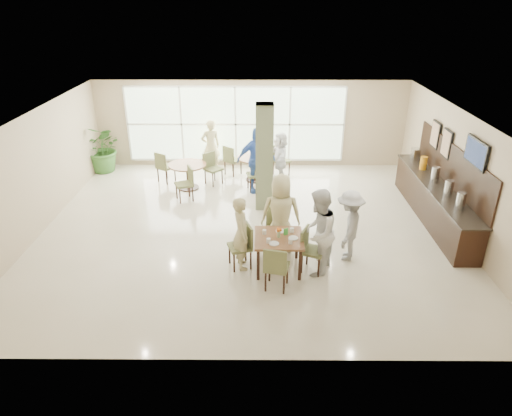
{
  "coord_description": "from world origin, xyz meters",
  "views": [
    {
      "loc": [
        0.26,
        -9.99,
        5.28
      ],
      "look_at": [
        0.2,
        -1.2,
        1.1
      ],
      "focal_mm": 32.0,
      "sensor_mm": 36.0,
      "label": 1
    }
  ],
  "objects_px": {
    "buffet_counter": "(435,199)",
    "adult_standing": "(211,146)",
    "round_table_right": "(256,162)",
    "potted_plant": "(103,148)",
    "adult_b": "(280,157)",
    "teen_standing": "(349,226)",
    "adult_a": "(256,160)",
    "main_table": "(279,241)",
    "teen_left": "(241,233)",
    "round_table_left": "(188,170)",
    "teen_far": "(281,214)",
    "teen_right": "(318,233)"
  },
  "relations": [
    {
      "from": "teen_left",
      "to": "adult_b",
      "type": "relative_size",
      "value": 1.06
    },
    {
      "from": "round_table_left",
      "to": "round_table_right",
      "type": "distance_m",
      "value": 2.09
    },
    {
      "from": "round_table_left",
      "to": "buffet_counter",
      "type": "bearing_deg",
      "value": -16.92
    },
    {
      "from": "main_table",
      "to": "teen_standing",
      "type": "relative_size",
      "value": 0.63
    },
    {
      "from": "buffet_counter",
      "to": "adult_standing",
      "type": "distance_m",
      "value": 6.86
    },
    {
      "from": "round_table_left",
      "to": "teen_right",
      "type": "bearing_deg",
      "value": -53.63
    },
    {
      "from": "teen_standing",
      "to": "adult_b",
      "type": "relative_size",
      "value": 1.05
    },
    {
      "from": "main_table",
      "to": "teen_left",
      "type": "bearing_deg",
      "value": 173.84
    },
    {
      "from": "round_table_left",
      "to": "round_table_right",
      "type": "height_order",
      "value": "same"
    },
    {
      "from": "buffet_counter",
      "to": "potted_plant",
      "type": "xyz_separation_m",
      "value": [
        -9.39,
        3.38,
        0.22
      ]
    },
    {
      "from": "round_table_right",
      "to": "teen_right",
      "type": "height_order",
      "value": "teen_right"
    },
    {
      "from": "main_table",
      "to": "adult_a",
      "type": "relative_size",
      "value": 0.52
    },
    {
      "from": "adult_standing",
      "to": "buffet_counter",
      "type": "bearing_deg",
      "value": 128.77
    },
    {
      "from": "teen_right",
      "to": "teen_left",
      "type": "bearing_deg",
      "value": -76.26
    },
    {
      "from": "round_table_left",
      "to": "teen_far",
      "type": "xyz_separation_m",
      "value": [
        2.57,
        -3.56,
        0.33
      ]
    },
    {
      "from": "teen_right",
      "to": "adult_standing",
      "type": "relative_size",
      "value": 1.08
    },
    {
      "from": "round_table_right",
      "to": "adult_standing",
      "type": "xyz_separation_m",
      "value": [
        -1.43,
        0.73,
        0.27
      ]
    },
    {
      "from": "main_table",
      "to": "adult_standing",
      "type": "height_order",
      "value": "adult_standing"
    },
    {
      "from": "round_table_left",
      "to": "buffet_counter",
      "type": "distance_m",
      "value": 6.82
    },
    {
      "from": "teen_left",
      "to": "teen_standing",
      "type": "distance_m",
      "value": 2.3
    },
    {
      "from": "teen_standing",
      "to": "teen_far",
      "type": "bearing_deg",
      "value": -84.75
    },
    {
      "from": "teen_far",
      "to": "teen_right",
      "type": "height_order",
      "value": "teen_right"
    },
    {
      "from": "teen_left",
      "to": "adult_a",
      "type": "relative_size",
      "value": 0.84
    },
    {
      "from": "round_table_right",
      "to": "potted_plant",
      "type": "xyz_separation_m",
      "value": [
        -4.85,
        0.73,
        0.2
      ]
    },
    {
      "from": "potted_plant",
      "to": "adult_b",
      "type": "relative_size",
      "value": 1.03
    },
    {
      "from": "adult_b",
      "to": "adult_standing",
      "type": "relative_size",
      "value": 0.88
    },
    {
      "from": "teen_right",
      "to": "adult_a",
      "type": "xyz_separation_m",
      "value": [
        -1.27,
        4.23,
        0.03
      ]
    },
    {
      "from": "teen_standing",
      "to": "adult_a",
      "type": "bearing_deg",
      "value": -133.13
    },
    {
      "from": "teen_far",
      "to": "teen_right",
      "type": "relative_size",
      "value": 0.98
    },
    {
      "from": "main_table",
      "to": "round_table_right",
      "type": "bearing_deg",
      "value": 95.84
    },
    {
      "from": "teen_left",
      "to": "teen_standing",
      "type": "relative_size",
      "value": 1.01
    },
    {
      "from": "potted_plant",
      "to": "adult_b",
      "type": "xyz_separation_m",
      "value": [
        5.6,
        -0.7,
        -0.03
      ]
    },
    {
      "from": "round_table_left",
      "to": "potted_plant",
      "type": "height_order",
      "value": "potted_plant"
    },
    {
      "from": "buffet_counter",
      "to": "adult_a",
      "type": "bearing_deg",
      "value": 158.55
    },
    {
      "from": "teen_right",
      "to": "potted_plant",
      "type": "bearing_deg",
      "value": -112.85
    },
    {
      "from": "adult_b",
      "to": "adult_standing",
      "type": "distance_m",
      "value": 2.29
    },
    {
      "from": "potted_plant",
      "to": "teen_right",
      "type": "distance_m",
      "value": 8.48
    },
    {
      "from": "round_table_left",
      "to": "adult_a",
      "type": "xyz_separation_m",
      "value": [
        2.01,
        -0.21,
        0.38
      ]
    },
    {
      "from": "teen_left",
      "to": "teen_far",
      "type": "relative_size",
      "value": 0.88
    },
    {
      "from": "teen_left",
      "to": "adult_a",
      "type": "height_order",
      "value": "adult_a"
    },
    {
      "from": "round_table_left",
      "to": "adult_a",
      "type": "distance_m",
      "value": 2.05
    },
    {
      "from": "main_table",
      "to": "adult_b",
      "type": "relative_size",
      "value": 0.66
    },
    {
      "from": "teen_left",
      "to": "adult_a",
      "type": "distance_m",
      "value": 4.06
    },
    {
      "from": "round_table_right",
      "to": "teen_standing",
      "type": "height_order",
      "value": "teen_standing"
    },
    {
      "from": "teen_standing",
      "to": "adult_b",
      "type": "height_order",
      "value": "teen_standing"
    },
    {
      "from": "teen_right",
      "to": "adult_b",
      "type": "distance_m",
      "value": 5.17
    },
    {
      "from": "main_table",
      "to": "teen_left",
      "type": "xyz_separation_m",
      "value": [
        -0.76,
        0.08,
        0.13
      ]
    },
    {
      "from": "buffet_counter",
      "to": "main_table",
      "type": "bearing_deg",
      "value": -149.72
    },
    {
      "from": "teen_left",
      "to": "teen_far",
      "type": "distance_m",
      "value": 1.1
    },
    {
      "from": "round_table_right",
      "to": "teen_standing",
      "type": "xyz_separation_m",
      "value": [
        2.02,
        -4.55,
        0.21
      ]
    }
  ]
}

